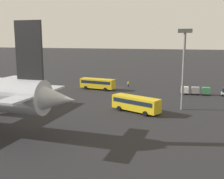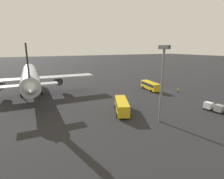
{
  "view_description": "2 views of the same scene",
  "coord_description": "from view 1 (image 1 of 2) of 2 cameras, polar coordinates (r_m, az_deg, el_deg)",
  "views": [
    {
      "loc": [
        -21.82,
        80.52,
        14.69
      ],
      "look_at": [
        -6.61,
        27.77,
        4.58
      ],
      "focal_mm": 45.0,
      "sensor_mm": 36.0,
      "label": 1
    },
    {
      "loc": [
        -47.37,
        47.8,
        16.04
      ],
      "look_at": [
        0.1,
        23.57,
        3.15
      ],
      "focal_mm": 28.0,
      "sensor_mm": 36.0,
      "label": 2
    }
  ],
  "objects": [
    {
      "name": "worker_person",
      "position": [
        85.48,
        3.32,
        1.11
      ],
      "size": [
        0.38,
        0.38,
        1.74
      ],
      "color": "#1E1E2D",
      "rests_on": "ground"
    },
    {
      "name": "ground_plane",
      "position": [
        84.71,
        0.9,
        0.45
      ],
      "size": [
        600.0,
        600.0,
        0.0
      ],
      "primitive_type": "plane",
      "color": "#232326"
    },
    {
      "name": "shuttle_bus_near",
      "position": [
        81.04,
        -2.97,
        1.32
      ],
      "size": [
        10.5,
        4.28,
        3.11
      ],
      "rotation": [
        0.0,
        0.0,
        -0.16
      ],
      "color": "gold",
      "rests_on": "ground"
    },
    {
      "name": "shuttle_bus_far",
      "position": [
        56.41,
        4.87,
        -2.73
      ],
      "size": [
        10.49,
        6.72,
        3.12
      ],
      "rotation": [
        0.0,
        0.0,
        -0.42
      ],
      "color": "gold",
      "rests_on": "ground"
    },
    {
      "name": "cargo_cart_grey",
      "position": [
        76.59,
        16.56,
        -0.15
      ],
      "size": [
        2.11,
        1.82,
        2.06
      ],
      "rotation": [
        0.0,
        0.0,
        0.07
      ],
      "color": "#38383D",
      "rests_on": "ground"
    },
    {
      "name": "light_pole",
      "position": [
        58.66,
        14.39,
        5.71
      ],
      "size": [
        2.8,
        0.7,
        16.48
      ],
      "color": "slate",
      "rests_on": "ground"
    },
    {
      "name": "cargo_cart_white",
      "position": [
        76.3,
        14.55,
        -0.09
      ],
      "size": [
        2.11,
        1.82,
        2.06
      ],
      "rotation": [
        0.0,
        0.0,
        0.07
      ],
      "color": "#38383D",
      "rests_on": "ground"
    },
    {
      "name": "cargo_cart_green",
      "position": [
        76.78,
        18.57,
        -0.24
      ],
      "size": [
        2.11,
        1.82,
        2.06
      ],
      "rotation": [
        0.0,
        0.0,
        0.07
      ],
      "color": "#38383D",
      "rests_on": "ground"
    }
  ]
}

